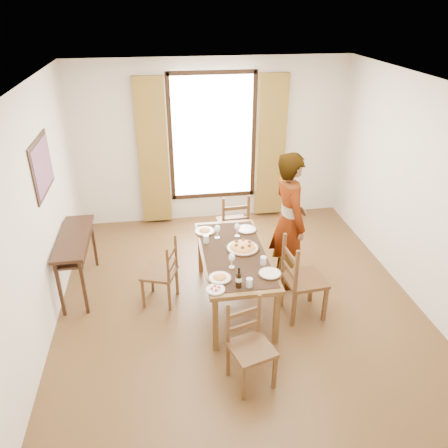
{
  "coord_description": "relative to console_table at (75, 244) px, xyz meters",
  "views": [
    {
      "loc": [
        -0.87,
        -4.46,
        3.51
      ],
      "look_at": [
        -0.15,
        0.26,
        1.0
      ],
      "focal_mm": 35.0,
      "sensor_mm": 36.0,
      "label": 1
    }
  ],
  "objects": [
    {
      "name": "ground",
      "position": [
        2.03,
        -0.6,
        -0.68
      ],
      "size": [
        5.0,
        5.0,
        0.0
      ],
      "primitive_type": "plane",
      "color": "#472716",
      "rests_on": "ground"
    },
    {
      "name": "room_shell",
      "position": [
        2.03,
        -0.47,
        0.86
      ],
      "size": [
        4.6,
        5.1,
        2.74
      ],
      "color": "silver",
      "rests_on": "ground"
    },
    {
      "name": "console_table",
      "position": [
        0.0,
        0.0,
        0.0
      ],
      "size": [
        0.38,
        1.2,
        0.8
      ],
      "color": "#341A11",
      "rests_on": "ground"
    },
    {
      "name": "dining_table",
      "position": [
        1.96,
        -0.63,
        -0.0
      ],
      "size": [
        0.8,
        1.7,
        0.76
      ],
      "color": "brown",
      "rests_on": "ground"
    },
    {
      "name": "chair_west",
      "position": [
        1.08,
        -0.45,
        -0.27
      ],
      "size": [
        0.5,
        0.5,
        0.89
      ],
      "rotation": [
        0.0,
        0.0,
        -1.91
      ],
      "color": "brown",
      "rests_on": "ground"
    },
    {
      "name": "chair_north",
      "position": [
        2.18,
        0.65,
        -0.23
      ],
      "size": [
        0.46,
        0.46,
        0.98
      ],
      "rotation": [
        0.0,
        0.0,
        3.21
      ],
      "color": "brown",
      "rests_on": "ground"
    },
    {
      "name": "chair_south",
      "position": [
        1.91,
        -1.89,
        -0.26
      ],
      "size": [
        0.5,
        0.5,
        0.91
      ],
      "rotation": [
        0.0,
        0.0,
        0.29
      ],
      "color": "brown",
      "rests_on": "ground"
    },
    {
      "name": "chair_east",
      "position": [
        2.73,
        -0.95,
        -0.2
      ],
      "size": [
        0.5,
        0.5,
        1.04
      ],
      "rotation": [
        0.0,
        0.0,
        1.66
      ],
      "color": "brown",
      "rests_on": "ground"
    },
    {
      "name": "man",
      "position": [
        2.75,
        -0.25,
        0.24
      ],
      "size": [
        0.78,
        0.6,
        1.85
      ],
      "primitive_type": "imported",
      "rotation": [
        0.0,
        0.0,
        1.69
      ],
      "color": "#9B9EA3",
      "rests_on": "ground"
    },
    {
      "name": "plate_sw",
      "position": [
        1.71,
        -1.15,
        0.1
      ],
      "size": [
        0.27,
        0.27,
        0.05
      ],
      "primitive_type": null,
      "color": "silver",
      "rests_on": "dining_table"
    },
    {
      "name": "plate_se",
      "position": [
        2.28,
        -1.15,
        0.1
      ],
      "size": [
        0.27,
        0.27,
        0.05
      ],
      "primitive_type": null,
      "color": "silver",
      "rests_on": "dining_table"
    },
    {
      "name": "plate_nw",
      "position": [
        1.67,
        -0.06,
        0.1
      ],
      "size": [
        0.27,
        0.27,
        0.05
      ],
      "primitive_type": null,
      "color": "silver",
      "rests_on": "dining_table"
    },
    {
      "name": "plate_ne",
      "position": [
        2.23,
        -0.09,
        0.1
      ],
      "size": [
        0.27,
        0.27,
        0.05
      ],
      "primitive_type": null,
      "color": "silver",
      "rests_on": "dining_table"
    },
    {
      "name": "pasta_platter",
      "position": [
        2.08,
        -0.56,
        0.12
      ],
      "size": [
        0.4,
        0.4,
        0.1
      ],
      "primitive_type": null,
      "color": "#B23416",
      "rests_on": "dining_table"
    },
    {
      "name": "caprese_plate",
      "position": [
        1.64,
        -1.35,
        0.09
      ],
      "size": [
        0.2,
        0.2,
        0.04
      ],
      "primitive_type": null,
      "color": "silver",
      "rests_on": "dining_table"
    },
    {
      "name": "wine_glass_a",
      "position": [
        1.88,
        -0.95,
        0.16
      ],
      "size": [
        0.08,
        0.08,
        0.18
      ],
      "primitive_type": null,
      "color": "white",
      "rests_on": "dining_table"
    },
    {
      "name": "wine_glass_b",
      "position": [
        2.07,
        -0.24,
        0.16
      ],
      "size": [
        0.08,
        0.08,
        0.18
      ],
      "primitive_type": null,
      "color": "white",
      "rests_on": "dining_table"
    },
    {
      "name": "wine_glass_c",
      "position": [
        1.81,
        -0.24,
        0.16
      ],
      "size": [
        0.08,
        0.08,
        0.18
      ],
      "primitive_type": null,
      "color": "white",
      "rests_on": "dining_table"
    },
    {
      "name": "tumbler_a",
      "position": [
        2.25,
        -0.94,
        0.12
      ],
      "size": [
        0.07,
        0.07,
        0.1
      ],
      "primitive_type": "cylinder",
      "color": "silver",
      "rests_on": "dining_table"
    },
    {
      "name": "tumbler_b",
      "position": [
        1.66,
        -0.34,
        0.12
      ],
      "size": [
        0.07,
        0.07,
        0.1
      ],
      "primitive_type": "cylinder",
      "color": "silver",
      "rests_on": "dining_table"
    },
    {
      "name": "tumbler_c",
      "position": [
        2.0,
        -1.34,
        0.12
      ],
      "size": [
        0.07,
        0.07,
        0.1
      ],
      "primitive_type": "cylinder",
      "color": "silver",
      "rests_on": "dining_table"
    },
    {
      "name": "wine_bottle",
      "position": [
        1.89,
        -1.33,
        0.2
      ],
      "size": [
        0.07,
        0.07,
        0.25
      ],
      "primitive_type": null,
      "color": "black",
      "rests_on": "dining_table"
    }
  ]
}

